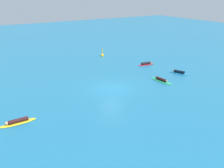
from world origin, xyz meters
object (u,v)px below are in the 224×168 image
at_px(surfer_on_red_board, 146,64).
at_px(marker_buoy, 102,55).
at_px(surfer_on_blue_board, 179,72).
at_px(surfer_on_yellow_board, 18,122).
at_px(surfer_on_green_board, 161,80).

distance_m(surfer_on_red_board, marker_buoy, 8.00).
distance_m(surfer_on_blue_board, marker_buoy, 13.29).
distance_m(surfer_on_red_board, surfer_on_yellow_board, 20.62).
bearing_deg(surfer_on_red_board, surfer_on_blue_board, -73.81).
bearing_deg(surfer_on_red_board, surfer_on_yellow_board, -151.40).
distance_m(surfer_on_yellow_board, surfer_on_blue_board, 20.16).
distance_m(surfer_on_yellow_board, marker_buoy, 22.57).
relative_size(surfer_on_yellow_board, surfer_on_blue_board, 1.13).
distance_m(surfer_on_red_board, surfer_on_blue_board, 5.33).
xyz_separation_m(surfer_on_green_board, surfer_on_yellow_board, (-16.21, -1.50, 0.01)).
distance_m(surfer_on_green_board, surfer_on_red_board, 6.91).
bearing_deg(surfer_on_blue_board, surfer_on_green_board, 85.11).
xyz_separation_m(surfer_on_yellow_board, marker_buoy, (16.54, 15.36, 0.05)).
height_order(surfer_on_green_board, surfer_on_blue_board, surfer_on_blue_board).
bearing_deg(surfer_on_green_board, marker_buoy, 175.73).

